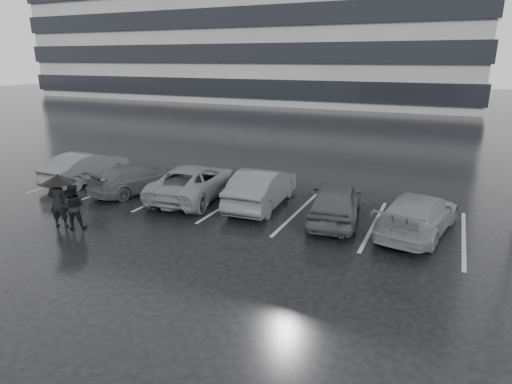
{
  "coord_description": "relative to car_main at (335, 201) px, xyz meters",
  "views": [
    {
      "loc": [
        5.42,
        -11.61,
        5.46
      ],
      "look_at": [
        -0.38,
        1.0,
        1.1
      ],
      "focal_mm": 30.0,
      "sensor_mm": 36.0,
      "label": 1
    }
  ],
  "objects": [
    {
      "name": "car_west_c",
      "position": [
        -8.53,
        -0.2,
        -0.1
      ],
      "size": [
        2.68,
        4.41,
        1.2
      ],
      "primitive_type": "imported",
      "rotation": [
        0.0,
        0.0,
        2.88
      ],
      "color": "black",
      "rests_on": "ground"
    },
    {
      "name": "pedestrian_left",
      "position": [
        -8.25,
        -4.45,
        0.17
      ],
      "size": [
        0.75,
        0.64,
        1.75
      ],
      "primitive_type": "imported",
      "rotation": [
        0.0,
        0.0,
        3.55
      ],
      "color": "black",
      "rests_on": "ground"
    },
    {
      "name": "pedestrian_right",
      "position": [
        -7.67,
        -4.37,
        0.07
      ],
      "size": [
        0.94,
        0.9,
        1.54
      ],
      "primitive_type": "imported",
      "rotation": [
        0.0,
        0.0,
        3.72
      ],
      "color": "black",
      "rests_on": "ground"
    },
    {
      "name": "ground",
      "position": [
        -2.05,
        -2.33,
        -0.7
      ],
      "size": [
        160.0,
        160.0,
        0.0
      ],
      "primitive_type": "plane",
      "color": "black",
      "rests_on": "ground"
    },
    {
      "name": "umbrella",
      "position": [
        -8.16,
        -4.39,
        0.97
      ],
      "size": [
        1.09,
        1.09,
        1.84
      ],
      "color": "black",
      "rests_on": "ground"
    },
    {
      "name": "car_east",
      "position": [
        2.72,
        0.02,
        -0.05
      ],
      "size": [
        2.61,
        4.74,
        1.3
      ],
      "primitive_type": "imported",
      "rotation": [
        0.0,
        0.0,
        2.96
      ],
      "color": "#4A4B4D",
      "rests_on": "ground"
    },
    {
      "name": "stall_stripes",
      "position": [
        -2.85,
        0.17,
        -0.7
      ],
      "size": [
        19.72,
        5.0,
        0.0
      ],
      "color": "#949496",
      "rests_on": "ground"
    },
    {
      "name": "car_west_d",
      "position": [
        -11.59,
        0.03,
        -0.01
      ],
      "size": [
        1.48,
        4.22,
        1.39
      ],
      "primitive_type": "imported",
      "rotation": [
        0.0,
        0.0,
        3.14
      ],
      "color": "#2A2B2D",
      "rests_on": "ground"
    },
    {
      "name": "car_west_a",
      "position": [
        -2.96,
        0.37,
        0.03
      ],
      "size": [
        1.86,
        4.52,
        1.46
      ],
      "primitive_type": "imported",
      "rotation": [
        0.0,
        0.0,
        3.21
      ],
      "color": "#2A2B2D",
      "rests_on": "ground"
    },
    {
      "name": "car_main",
      "position": [
        0.0,
        0.0,
        0.0
      ],
      "size": [
        2.27,
        4.32,
        1.4
      ],
      "primitive_type": "imported",
      "rotation": [
        0.0,
        0.0,
        3.3
      ],
      "color": "black",
      "rests_on": "ground"
    },
    {
      "name": "car_west_b",
      "position": [
        -5.84,
        0.08,
        -0.01
      ],
      "size": [
        2.98,
        5.24,
        1.38
      ],
      "primitive_type": "imported",
      "rotation": [
        0.0,
        0.0,
        3.29
      ],
      "color": "#4A4B4D",
      "rests_on": "ground"
    }
  ]
}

